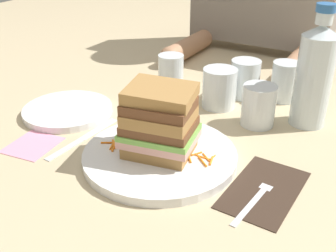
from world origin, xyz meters
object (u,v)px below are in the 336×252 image
knife (82,139)px  juice_glass (258,107)px  main_plate (160,156)px  empty_tumbler_3 (285,81)px  napkin_pink (33,145)px  sandwich (160,122)px  water_bottle (314,74)px  empty_tumbler_0 (245,79)px  empty_tumbler_2 (219,88)px  napkin_dark (264,189)px  fork (258,195)px  side_plate (68,110)px  empty_tumbler_1 (171,73)px

knife → juice_glass: (0.28, 0.25, 0.04)m
main_plate → knife: (-0.18, -0.02, -0.01)m
empty_tumbler_3 → napkin_pink: size_ratio=0.97×
main_plate → sandwich: (-0.00, 0.00, 0.07)m
juice_glass → water_bottle: size_ratio=0.35×
empty_tumbler_0 → empty_tumbler_2: (-0.03, -0.09, 0.00)m
napkin_dark → empty_tumbler_3: 0.39m
main_plate → napkin_pink: size_ratio=2.91×
juice_glass → empty_tumbler_2: empty_tumbler_2 is taller
empty_tumbler_0 → juice_glass: bearing=-58.6°
sandwich → empty_tumbler_0: (0.03, 0.36, -0.03)m
main_plate → empty_tumbler_2: empty_tumbler_2 is taller
empty_tumbler_3 → empty_tumbler_0: bearing=-162.8°
juice_glass → empty_tumbler_0: 0.15m
knife → fork: bearing=0.0°
main_plate → juice_glass: size_ratio=3.19×
empty_tumbler_3 → side_plate: size_ratio=0.47×
fork → side_plate: size_ratio=0.82×
napkin_dark → napkin_pink: 0.45m
juice_glass → empty_tumbler_1: (-0.26, 0.08, 0.00)m
napkin_dark → empty_tumbler_3: (-0.08, 0.38, 0.05)m
main_plate → juice_glass: bearing=64.7°
empty_tumbler_1 → side_plate: size_ratio=0.46×
sandwich → fork: 0.21m
water_bottle → empty_tumbler_2: water_bottle is taller
sandwich → napkin_dark: sandwich is taller
fork → empty_tumbler_3: size_ratio=1.75×
juice_glass → napkin_pink: (-0.35, -0.31, -0.04)m
water_bottle → empty_tumbler_0: 0.20m
fork → juice_glass: size_ratio=1.86×
water_bottle → empty_tumbler_0: size_ratio=2.76×
empty_tumbler_2 → napkin_pink: size_ratio=0.95×
main_plate → water_bottle: (0.20, 0.29, 0.10)m
knife → empty_tumbler_0: bearing=61.5°
sandwich → empty_tumbler_3: (0.12, 0.39, -0.03)m
knife → empty_tumbler_3: size_ratio=2.10×
empty_tumbler_1 → napkin_pink: bearing=-103.7°
empty_tumbler_2 → napkin_pink: (-0.24, -0.36, -0.05)m
empty_tumbler_2 → empty_tumbler_3: empty_tumbler_3 is taller
juice_glass → side_plate: 0.43m
main_plate → empty_tumbler_3: (0.12, 0.39, 0.04)m
sandwich → empty_tumbler_3: bearing=72.9°
empty_tumbler_1 → empty_tumbler_3: empty_tumbler_3 is taller
main_plate → empty_tumbler_2: 0.28m
empty_tumbler_1 → knife: bearing=-94.5°
napkin_dark → side_plate: (-0.48, 0.06, 0.01)m
empty_tumbler_2 → side_plate: empty_tumbler_2 is taller
empty_tumbler_2 → empty_tumbler_3: bearing=43.6°
napkin_dark → empty_tumbler_0: 0.40m
empty_tumbler_2 → empty_tumbler_1: bearing=168.0°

